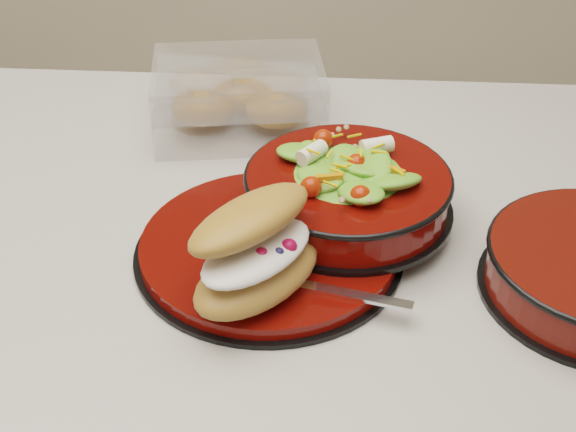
# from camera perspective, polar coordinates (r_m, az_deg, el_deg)

# --- Properties ---
(dinner_plate) EXTENTS (0.30, 0.30, 0.02)m
(dinner_plate) POSITION_cam_1_polar(r_m,az_deg,el_deg) (0.88, -1.33, -2.29)
(dinner_plate) COLOR black
(dinner_plate) RESTS_ON island_counter
(salad_bowl) EXTENTS (0.24, 0.24, 0.10)m
(salad_bowl) POSITION_cam_1_polar(r_m,az_deg,el_deg) (0.91, 4.28, 2.30)
(salad_bowl) COLOR black
(salad_bowl) RESTS_ON dinner_plate
(croissant) EXTENTS (0.16, 0.19, 0.10)m
(croissant) POSITION_cam_1_polar(r_m,az_deg,el_deg) (0.79, -2.19, -2.53)
(croissant) COLOR #A76F33
(croissant) RESTS_ON dinner_plate
(fork) EXTENTS (0.17, 0.06, 0.00)m
(fork) POSITION_cam_1_polar(r_m,az_deg,el_deg) (0.81, 2.39, -5.18)
(fork) COLOR silver
(fork) RESTS_ON dinner_plate
(pastry_box) EXTENTS (0.25, 0.20, 0.09)m
(pastry_box) POSITION_cam_1_polar(r_m,az_deg,el_deg) (1.12, -3.49, 8.34)
(pastry_box) COLOR white
(pastry_box) RESTS_ON island_counter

